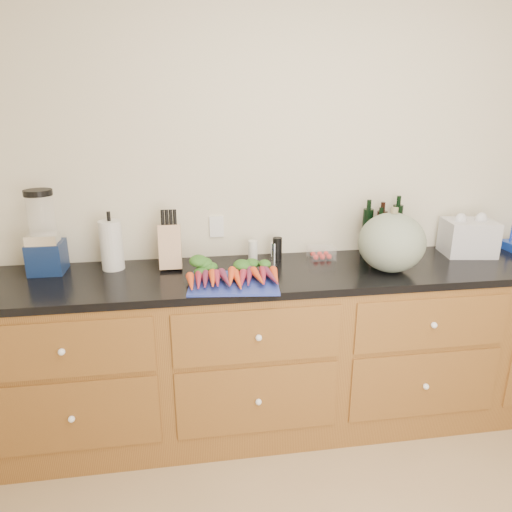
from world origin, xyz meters
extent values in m
cube|color=beige|center=(0.00, 1.62, 1.30)|extent=(4.10, 0.05, 2.60)
cube|color=brown|center=(0.00, 1.30, 0.45)|extent=(3.60, 0.60, 0.90)
cube|color=brown|center=(-1.35, 0.99, 0.72)|extent=(0.82, 0.01, 0.28)
sphere|color=white|center=(-1.35, 0.98, 0.72)|extent=(0.03, 0.03, 0.03)
cube|color=brown|center=(-1.35, 0.99, 0.36)|extent=(0.82, 0.01, 0.38)
sphere|color=white|center=(-1.35, 0.98, 0.36)|extent=(0.03, 0.03, 0.03)
cube|color=brown|center=(-0.45, 0.99, 0.72)|extent=(0.82, 0.01, 0.28)
sphere|color=white|center=(-0.45, 0.98, 0.72)|extent=(0.03, 0.03, 0.03)
cube|color=brown|center=(-0.45, 0.99, 0.36)|extent=(0.82, 0.01, 0.38)
sphere|color=white|center=(-0.45, 0.98, 0.36)|extent=(0.03, 0.03, 0.03)
cube|color=brown|center=(0.45, 0.99, 0.72)|extent=(0.82, 0.01, 0.28)
sphere|color=white|center=(0.45, 0.98, 0.72)|extent=(0.03, 0.03, 0.03)
cube|color=brown|center=(0.45, 0.99, 0.36)|extent=(0.82, 0.01, 0.38)
sphere|color=white|center=(0.45, 0.98, 0.36)|extent=(0.03, 0.03, 0.03)
cube|color=black|center=(0.00, 1.30, 0.92)|extent=(3.64, 0.62, 0.04)
cube|color=#233497|center=(-0.55, 1.14, 0.95)|extent=(0.47, 0.37, 0.01)
cone|color=#E8481B|center=(-0.76, 1.12, 0.97)|extent=(0.04, 0.20, 0.04)
cone|color=maroon|center=(-0.72, 1.12, 0.97)|extent=(0.04, 0.20, 0.04)
cone|color=maroon|center=(-0.69, 1.12, 0.97)|extent=(0.04, 0.20, 0.04)
cone|color=#E8481B|center=(-0.66, 1.12, 0.97)|extent=(0.04, 0.20, 0.04)
cone|color=maroon|center=(-0.63, 1.12, 0.97)|extent=(0.04, 0.20, 0.04)
cone|color=maroon|center=(-0.60, 1.12, 0.97)|extent=(0.04, 0.20, 0.04)
cone|color=#E8481B|center=(-0.56, 1.12, 0.97)|extent=(0.04, 0.20, 0.04)
ellipsoid|color=#214F1A|center=(-0.66, 1.27, 0.98)|extent=(0.20, 0.12, 0.06)
cone|color=#E8481B|center=(-0.53, 1.12, 0.97)|extent=(0.04, 0.20, 0.04)
cone|color=maroon|center=(-0.50, 1.12, 0.97)|extent=(0.04, 0.20, 0.04)
cone|color=maroon|center=(-0.47, 1.12, 0.97)|extent=(0.04, 0.20, 0.04)
cone|color=#E8481B|center=(-0.44, 1.12, 0.97)|extent=(0.04, 0.20, 0.04)
cone|color=maroon|center=(-0.41, 1.12, 0.97)|extent=(0.04, 0.20, 0.04)
cone|color=maroon|center=(-0.37, 1.12, 0.97)|extent=(0.04, 0.20, 0.04)
cone|color=#E8481B|center=(-0.34, 1.12, 0.97)|extent=(0.04, 0.20, 0.04)
ellipsoid|color=#214F1A|center=(-0.44, 1.27, 0.98)|extent=(0.20, 0.12, 0.06)
ellipsoid|color=#606E5C|center=(0.29, 1.21, 1.10)|extent=(0.35, 0.35, 0.31)
cube|color=#10214B|center=(-1.50, 1.46, 1.02)|extent=(0.17, 0.17, 0.16)
cube|color=silver|center=(-1.50, 1.43, 1.13)|extent=(0.15, 0.10, 0.05)
cylinder|color=white|center=(-1.50, 1.46, 1.24)|extent=(0.13, 0.13, 0.22)
cylinder|color=black|center=(-1.50, 1.46, 1.36)|extent=(0.14, 0.14, 0.03)
cylinder|color=silver|center=(-1.17, 1.46, 1.07)|extent=(0.12, 0.12, 0.27)
cube|color=tan|center=(-0.86, 1.44, 1.06)|extent=(0.12, 0.12, 0.24)
cylinder|color=silver|center=(-0.41, 1.48, 1.00)|extent=(0.05, 0.05, 0.12)
cylinder|color=black|center=(-0.27, 1.48, 1.01)|extent=(0.05, 0.05, 0.13)
cylinder|color=white|center=(-0.28, 1.48, 0.99)|extent=(0.05, 0.05, 0.10)
cube|color=white|center=(-0.01, 1.47, 0.97)|extent=(0.15, 0.12, 0.07)
cylinder|color=black|center=(0.28, 1.52, 1.08)|extent=(0.06, 0.06, 0.27)
cylinder|color=black|center=(0.37, 1.53, 1.07)|extent=(0.06, 0.06, 0.25)
cylinder|color=black|center=(0.46, 1.52, 1.08)|extent=(0.06, 0.06, 0.29)
cylinder|color=black|center=(0.33, 1.47, 1.06)|extent=(0.06, 0.06, 0.23)
camera|label=1|loc=(-0.75, -0.95, 1.76)|focal=32.00mm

